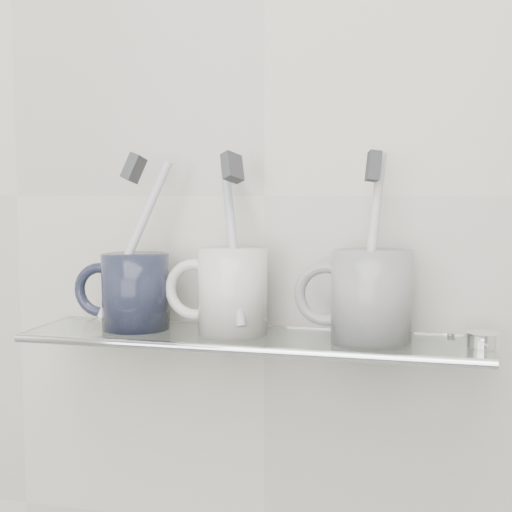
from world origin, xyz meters
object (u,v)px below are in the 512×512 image
(mug_left, at_px, (136,291))
(mug_right, at_px, (371,296))
(shelf_glass, at_px, (251,339))
(mug_center, at_px, (233,291))

(mug_left, height_order, mug_right, mug_right)
(shelf_glass, xyz_separation_m, mug_center, (-0.02, 0.00, 0.05))
(mug_center, relative_size, mug_right, 1.00)
(shelf_glass, distance_m, mug_left, 0.14)
(mug_left, bearing_deg, mug_right, 8.36)
(shelf_glass, height_order, mug_left, mug_left)
(shelf_glass, height_order, mug_right, mug_right)
(shelf_glass, bearing_deg, mug_center, 167.16)
(mug_right, bearing_deg, shelf_glass, 160.42)
(shelf_glass, distance_m, mug_right, 0.14)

